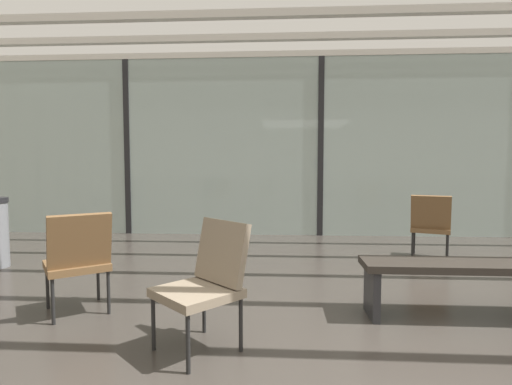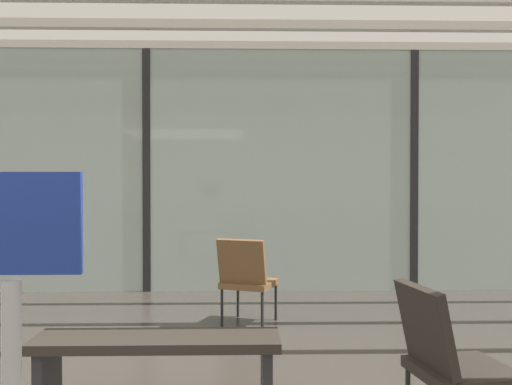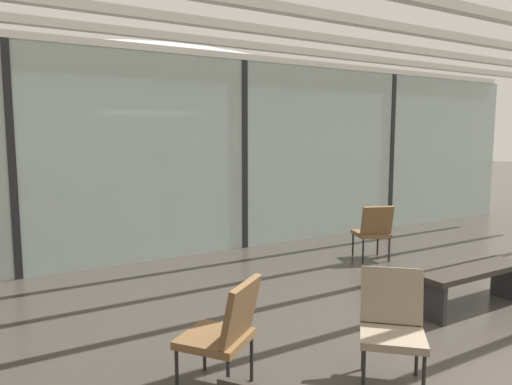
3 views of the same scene
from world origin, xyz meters
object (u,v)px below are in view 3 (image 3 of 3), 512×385
lounge_chair_3 (392,320)px  parked_airplane (167,127)px  lounge_chair_4 (374,229)px  waiting_bench (472,277)px  lounge_chair_2 (226,328)px

lounge_chair_3 → parked_airplane: bearing=123.1°
parked_airplane → lounge_chair_3: bearing=-100.1°
lounge_chair_4 → lounge_chair_3: bearing=68.7°
lounge_chair_4 → waiting_bench: (-0.56, -2.06, -0.13)m
waiting_bench → parked_airplane: bearing=92.0°
lounge_chair_2 → waiting_bench: 3.12m
lounge_chair_3 → waiting_bench: lounge_chair_3 is taller
parked_airplane → lounge_chair_2: (-2.86, -8.82, -1.64)m
lounge_chair_2 → lounge_chair_4: (3.68, 2.18, 0.00)m
lounge_chair_2 → parked_airplane: bearing=-144.4°
lounge_chair_2 → lounge_chair_3: (1.19, -0.52, 0.00)m
parked_airplane → lounge_chair_3: 9.64m
parked_airplane → waiting_bench: parked_airplane is taller
parked_airplane → lounge_chair_3: (-1.67, -9.35, -1.64)m
parked_airplane → lounge_chair_2: 9.42m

